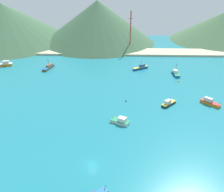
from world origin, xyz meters
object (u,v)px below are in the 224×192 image
(fishing_boat_7, at_px, (49,67))
(buoy_1, at_px, (179,81))
(fishing_boat_0, at_px, (168,103))
(fishing_boat_8, at_px, (176,73))
(fishing_boat_10, at_px, (210,102))
(fishing_boat_1, at_px, (5,64))
(buoy_0, at_px, (126,101))
(fishing_boat_5, at_px, (121,121))
(fishing_boat_13, at_px, (141,67))
(radio_tower, at_px, (130,31))

(fishing_boat_7, xyz_separation_m, buoy_1, (71.45, -17.44, -0.70))
(fishing_boat_0, relative_size, buoy_1, 7.68)
(fishing_boat_8, bearing_deg, fishing_boat_10, -76.96)
(fishing_boat_1, relative_size, fishing_boat_8, 1.08)
(fishing_boat_0, distance_m, fishing_boat_7, 75.53)
(buoy_0, bearing_deg, fishing_boat_10, -2.39)
(fishing_boat_8, bearing_deg, buoy_0, -129.95)
(fishing_boat_5, distance_m, fishing_boat_13, 60.54)
(fishing_boat_10, bearing_deg, fishing_boat_1, 156.69)
(fishing_boat_7, bearing_deg, fishing_boat_1, 171.69)
(fishing_boat_1, relative_size, fishing_boat_5, 1.25)
(fishing_boat_1, distance_m, fishing_boat_13, 80.57)
(fishing_boat_0, height_order, fishing_boat_5, fishing_boat_0)
(fishing_boat_0, bearing_deg, fishing_boat_7, 145.00)
(fishing_boat_0, relative_size, fishing_boat_7, 0.66)
(fishing_boat_5, xyz_separation_m, buoy_0, (2.22, 17.83, -0.79))
(fishing_boat_5, bearing_deg, fishing_boat_1, 137.99)
(fishing_boat_13, height_order, radio_tower, radio_tower)
(fishing_boat_7, bearing_deg, fishing_boat_0, -35.00)
(buoy_0, bearing_deg, fishing_boat_8, 50.05)
(fishing_boat_1, height_order, buoy_0, fishing_boat_1)
(fishing_boat_10, distance_m, radio_tower, 85.96)
(fishing_boat_1, height_order, buoy_1, fishing_boat_1)
(fishing_boat_5, xyz_separation_m, fishing_boat_10, (37.51, 16.35, 0.08))
(fishing_boat_0, height_order, fishing_boat_10, fishing_boat_10)
(buoy_1, distance_m, radio_tower, 60.83)
(fishing_boat_5, distance_m, buoy_0, 17.98)
(fishing_boat_10, relative_size, fishing_boat_13, 0.83)
(fishing_boat_7, xyz_separation_m, radio_tower, (47.99, 36.96, 13.15))
(fishing_boat_7, distance_m, fishing_boat_13, 53.22)
(fishing_boat_8, relative_size, radio_tower, 0.32)
(fishing_boat_7, distance_m, fishing_boat_8, 71.92)
(fishing_boat_0, bearing_deg, fishing_boat_1, 152.06)
(fishing_boat_0, distance_m, fishing_boat_13, 45.28)
(fishing_boat_13, relative_size, radio_tower, 0.34)
(fishing_boat_0, height_order, fishing_boat_13, fishing_boat_13)
(fishing_boat_5, relative_size, radio_tower, 0.28)
(fishing_boat_7, relative_size, fishing_boat_10, 1.40)
(buoy_0, relative_size, buoy_1, 0.77)
(radio_tower, bearing_deg, fishing_boat_0, -80.19)
(fishing_boat_10, bearing_deg, fishing_boat_13, 121.28)
(fishing_boat_1, xyz_separation_m, fishing_boat_8, (98.81, -11.83, -0.17))
(fishing_boat_13, bearing_deg, fishing_boat_1, 177.96)
(fishing_boat_0, distance_m, buoy_1, 27.61)
(fishing_boat_7, xyz_separation_m, buoy_0, (44.11, -40.53, -0.73))
(fishing_boat_0, xyz_separation_m, buoy_1, (9.58, 25.88, -0.76))
(fishing_boat_1, xyz_separation_m, fishing_boat_10, (106.72, -45.99, -0.11))
(buoy_1, bearing_deg, radio_tower, 113.33)
(fishing_boat_1, distance_m, fishing_boat_8, 99.51)
(fishing_boat_7, bearing_deg, radio_tower, 37.60)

